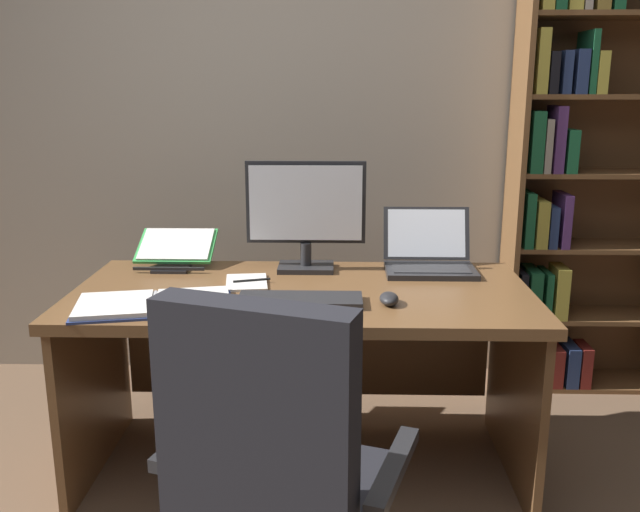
{
  "coord_description": "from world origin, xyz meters",
  "views": [
    {
      "loc": [
        0.16,
        -1.49,
        1.44
      ],
      "look_at": [
        0.1,
        0.82,
        0.86
      ],
      "focal_mm": 38.14,
      "sensor_mm": 36.0,
      "label": 1
    }
  ],
  "objects_px": {
    "notepad": "(247,282)",
    "desk": "(304,331)",
    "office_chair": "(277,500)",
    "keyboard": "(300,300)",
    "bookshelf": "(580,173)",
    "monitor": "(306,216)",
    "laptop": "(429,258)",
    "pen": "(252,280)",
    "reading_stand_with_book": "(176,249)",
    "computer_mouse": "(389,299)",
    "open_binder": "(154,304)"
  },
  "relations": [
    {
      "from": "bookshelf",
      "to": "office_chair",
      "type": "height_order",
      "value": "bookshelf"
    },
    {
      "from": "office_chair",
      "to": "monitor",
      "type": "relative_size",
      "value": 2.07
    },
    {
      "from": "bookshelf",
      "to": "desk",
      "type": "bearing_deg",
      "value": -149.69
    },
    {
      "from": "bookshelf",
      "to": "keyboard",
      "type": "relative_size",
      "value": 4.97
    },
    {
      "from": "computer_mouse",
      "to": "reading_stand_with_book",
      "type": "xyz_separation_m",
      "value": [
        -0.84,
        0.5,
        0.05
      ]
    },
    {
      "from": "notepad",
      "to": "desk",
      "type": "bearing_deg",
      "value": 3.68
    },
    {
      "from": "bookshelf",
      "to": "notepad",
      "type": "relative_size",
      "value": 9.94
    },
    {
      "from": "bookshelf",
      "to": "office_chair",
      "type": "distance_m",
      "value": 2.16
    },
    {
      "from": "bookshelf",
      "to": "monitor",
      "type": "height_order",
      "value": "bookshelf"
    },
    {
      "from": "office_chair",
      "to": "reading_stand_with_book",
      "type": "distance_m",
      "value": 1.33
    },
    {
      "from": "desk",
      "to": "monitor",
      "type": "relative_size",
      "value": 3.52
    },
    {
      "from": "desk",
      "to": "bookshelf",
      "type": "relative_size",
      "value": 0.79
    },
    {
      "from": "office_chair",
      "to": "pen",
      "type": "height_order",
      "value": "office_chair"
    },
    {
      "from": "bookshelf",
      "to": "reading_stand_with_book",
      "type": "bearing_deg",
      "value": -165.08
    },
    {
      "from": "monitor",
      "to": "laptop",
      "type": "height_order",
      "value": "monitor"
    },
    {
      "from": "bookshelf",
      "to": "keyboard",
      "type": "height_order",
      "value": "bookshelf"
    },
    {
      "from": "desk",
      "to": "pen",
      "type": "relative_size",
      "value": 11.81
    },
    {
      "from": "bookshelf",
      "to": "monitor",
      "type": "relative_size",
      "value": 4.44
    },
    {
      "from": "desk",
      "to": "laptop",
      "type": "xyz_separation_m",
      "value": [
        0.49,
        0.2,
        0.24
      ]
    },
    {
      "from": "office_chair",
      "to": "keyboard",
      "type": "distance_m",
      "value": 0.74
    },
    {
      "from": "open_binder",
      "to": "computer_mouse",
      "type": "bearing_deg",
      "value": -8.02
    },
    {
      "from": "computer_mouse",
      "to": "notepad",
      "type": "relative_size",
      "value": 0.5
    },
    {
      "from": "pen",
      "to": "monitor",
      "type": "bearing_deg",
      "value": 47.17
    },
    {
      "from": "monitor",
      "to": "laptop",
      "type": "distance_m",
      "value": 0.52
    },
    {
      "from": "laptop",
      "to": "pen",
      "type": "height_order",
      "value": "laptop"
    },
    {
      "from": "computer_mouse",
      "to": "desk",
      "type": "bearing_deg",
      "value": 140.82
    },
    {
      "from": "bookshelf",
      "to": "computer_mouse",
      "type": "relative_size",
      "value": 20.08
    },
    {
      "from": "desk",
      "to": "keyboard",
      "type": "relative_size",
      "value": 3.94
    },
    {
      "from": "bookshelf",
      "to": "pen",
      "type": "bearing_deg",
      "value": -152.7
    },
    {
      "from": "office_chair",
      "to": "keyboard",
      "type": "relative_size",
      "value": 2.32
    },
    {
      "from": "laptop",
      "to": "office_chair",
      "type": "bearing_deg",
      "value": -114.82
    },
    {
      "from": "laptop",
      "to": "pen",
      "type": "distance_m",
      "value": 0.72
    },
    {
      "from": "bookshelf",
      "to": "keyboard",
      "type": "distance_m",
      "value": 1.61
    },
    {
      "from": "monitor",
      "to": "keyboard",
      "type": "height_order",
      "value": "monitor"
    },
    {
      "from": "laptop",
      "to": "reading_stand_with_book",
      "type": "bearing_deg",
      "value": 177.12
    },
    {
      "from": "office_chair",
      "to": "open_binder",
      "type": "distance_m",
      "value": 0.83
    },
    {
      "from": "reading_stand_with_book",
      "to": "laptop",
      "type": "bearing_deg",
      "value": -2.88
    },
    {
      "from": "bookshelf",
      "to": "monitor",
      "type": "bearing_deg",
      "value": -156.78
    },
    {
      "from": "office_chair",
      "to": "notepad",
      "type": "relative_size",
      "value": 4.64
    },
    {
      "from": "office_chair",
      "to": "keyboard",
      "type": "bearing_deg",
      "value": 105.92
    },
    {
      "from": "computer_mouse",
      "to": "notepad",
      "type": "distance_m",
      "value": 0.56
    },
    {
      "from": "monitor",
      "to": "notepad",
      "type": "bearing_deg",
      "value": -135.66
    },
    {
      "from": "laptop",
      "to": "open_binder",
      "type": "bearing_deg",
      "value": -152.99
    },
    {
      "from": "laptop",
      "to": "desk",
      "type": "bearing_deg",
      "value": -157.77
    },
    {
      "from": "desk",
      "to": "office_chair",
      "type": "height_order",
      "value": "office_chair"
    },
    {
      "from": "monitor",
      "to": "keyboard",
      "type": "xyz_separation_m",
      "value": [
        -0.0,
        -0.44,
        -0.21
      ]
    },
    {
      "from": "bookshelf",
      "to": "reading_stand_with_book",
      "type": "height_order",
      "value": "bookshelf"
    },
    {
      "from": "monitor",
      "to": "open_binder",
      "type": "xyz_separation_m",
      "value": [
        -0.48,
        -0.49,
        -0.21
      ]
    },
    {
      "from": "notepad",
      "to": "keyboard",
      "type": "bearing_deg",
      "value": -47.53
    },
    {
      "from": "laptop",
      "to": "pen",
      "type": "relative_size",
      "value": 2.5
    }
  ]
}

